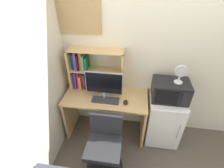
% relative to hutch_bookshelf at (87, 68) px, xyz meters
% --- Properties ---
extents(wall_back, '(6.40, 0.04, 2.60)m').
position_rel_hutch_bookshelf_xyz_m(wall_back, '(1.63, 0.13, 0.18)').
color(wall_back, silver).
rests_on(wall_back, ground_plane).
extents(desk, '(1.24, 0.58, 0.78)m').
position_rel_hutch_bookshelf_xyz_m(desk, '(0.30, -0.18, -0.58)').
color(desk, tan).
rests_on(desk, ground_plane).
extents(hutch_bookshelf, '(0.81, 0.23, 0.65)m').
position_rel_hutch_bookshelf_xyz_m(hutch_bookshelf, '(0.00, 0.00, 0.00)').
color(hutch_bookshelf, tan).
rests_on(hutch_bookshelf, desk).
extents(monitor, '(0.53, 0.20, 0.43)m').
position_rel_hutch_bookshelf_xyz_m(monitor, '(0.29, -0.22, -0.11)').
color(monitor, '#B7B7BC').
rests_on(monitor, desk).
extents(keyboard, '(0.39, 0.14, 0.02)m').
position_rel_hutch_bookshelf_xyz_m(keyboard, '(0.32, -0.29, -0.33)').
color(keyboard, '#333338').
rests_on(keyboard, desk).
extents(computer_mouse, '(0.07, 0.11, 0.04)m').
position_rel_hutch_bookshelf_xyz_m(computer_mouse, '(0.61, -0.30, -0.32)').
color(computer_mouse, black).
rests_on(computer_mouse, desk).
extents(mini_fridge, '(0.50, 0.52, 0.83)m').
position_rel_hutch_bookshelf_xyz_m(mini_fridge, '(1.20, -0.16, -0.71)').
color(mini_fridge, white).
rests_on(mini_fridge, ground_plane).
extents(microwave, '(0.49, 0.35, 0.28)m').
position_rel_hutch_bookshelf_xyz_m(microwave, '(1.20, -0.16, -0.16)').
color(microwave, black).
rests_on(microwave, mini_fridge).
extents(desk_fan, '(0.16, 0.11, 0.26)m').
position_rel_hutch_bookshelf_xyz_m(desk_fan, '(1.27, -0.16, 0.13)').
color(desk_fan, silver).
rests_on(desk_fan, microwave).
extents(desk_chair, '(0.51, 0.51, 0.86)m').
position_rel_hutch_bookshelf_xyz_m(desk_chair, '(0.39, -0.78, -0.74)').
color(desk_chair, black).
rests_on(desk_chair, ground_plane).
extents(wall_corkboard, '(0.66, 0.02, 0.55)m').
position_rel_hutch_bookshelf_xyz_m(wall_corkboard, '(-0.12, 0.10, 0.76)').
color(wall_corkboard, tan).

